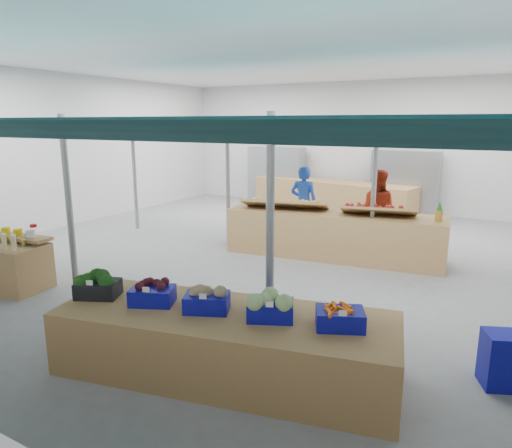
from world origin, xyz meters
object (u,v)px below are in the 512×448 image
object	(u,v)px
vendor_left	(304,203)
veg_counter	(225,343)
bottle_shelf	(1,262)
fruit_counter	(334,235)
vendor_right	(376,210)
crate_stack	(508,360)

from	to	relation	value
vendor_left	veg_counter	bearing A→B (deg)	98.95
bottle_shelf	fruit_counter	bearing A→B (deg)	38.80
fruit_counter	vendor_right	xyz separation A→B (m)	(0.60, 1.10, 0.43)
fruit_counter	crate_stack	distance (m)	5.14
veg_counter	fruit_counter	size ratio (longest dim) A/B	0.85
veg_counter	crate_stack	bearing A→B (deg)	12.20
veg_counter	crate_stack	distance (m)	3.15
crate_stack	bottle_shelf	bearing A→B (deg)	-174.22
bottle_shelf	vendor_left	distance (m)	6.66
veg_counter	vendor_right	world-z (taller)	vendor_right
crate_stack	fruit_counter	bearing A→B (deg)	131.68
vendor_left	fruit_counter	bearing A→B (deg)	130.75
fruit_counter	crate_stack	world-z (taller)	fruit_counter
bottle_shelf	veg_counter	distance (m)	5.12
vendor_right	fruit_counter	bearing A→B (deg)	54.65
bottle_shelf	fruit_counter	xyz separation A→B (m)	(4.54, 4.64, 0.05)
fruit_counter	crate_stack	bearing A→B (deg)	-55.06
fruit_counter	crate_stack	xyz separation A→B (m)	(3.42, -3.84, -0.18)
vendor_left	crate_stack	bearing A→B (deg)	126.34
vendor_left	vendor_right	bearing A→B (deg)	173.26
crate_stack	vendor_right	xyz separation A→B (m)	(-2.82, 4.94, 0.61)
veg_counter	fruit_counter	xyz separation A→B (m)	(-0.55, 5.14, 0.11)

